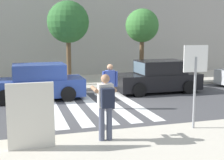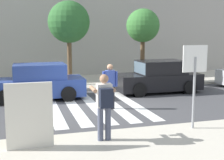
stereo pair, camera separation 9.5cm
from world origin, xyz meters
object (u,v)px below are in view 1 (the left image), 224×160
(stop_sign, at_px, (195,68))
(pedestrian_crossing, at_px, (110,84))
(parked_car_black, at_px, (158,77))
(advertising_board, at_px, (31,116))
(street_tree_center, at_px, (68,22))
(parked_car_blue, at_px, (37,83))
(street_tree_east, at_px, (142,26))
(photographer_with_backpack, at_px, (106,102))

(stop_sign, bearing_deg, pedestrian_crossing, 114.24)
(stop_sign, distance_m, parked_car_black, 6.34)
(advertising_board, bearing_deg, street_tree_center, 75.46)
(stop_sign, bearing_deg, street_tree_center, 104.57)
(parked_car_blue, distance_m, street_tree_center, 4.21)
(stop_sign, height_order, parked_car_blue, stop_sign)
(stop_sign, height_order, street_tree_east, street_tree_east)
(street_tree_east, bearing_deg, street_tree_center, 172.79)
(stop_sign, distance_m, photographer_with_backpack, 2.85)
(stop_sign, relative_size, street_tree_east, 0.60)
(parked_car_blue, bearing_deg, pedestrian_crossing, -45.52)
(parked_car_black, xyz_separation_m, street_tree_east, (0.02, 2.18, 2.50))
(stop_sign, xyz_separation_m, parked_car_blue, (-4.09, 6.01, -1.16))
(photographer_with_backpack, bearing_deg, stop_sign, 6.32)
(pedestrian_crossing, height_order, parked_car_black, pedestrian_crossing)
(photographer_with_backpack, xyz_separation_m, advertising_board, (-1.85, -0.01, -0.23))
(pedestrian_crossing, distance_m, street_tree_center, 5.86)
(photographer_with_backpack, bearing_deg, parked_car_black, 55.06)
(stop_sign, xyz_separation_m, parked_car_black, (1.67, 6.01, -1.16))
(parked_car_blue, distance_m, advertising_board, 6.35)
(parked_car_blue, distance_m, street_tree_east, 6.66)
(photographer_with_backpack, relative_size, advertising_board, 1.08)
(parked_car_black, relative_size, street_tree_east, 1.02)
(parked_car_blue, distance_m, parked_car_black, 5.76)
(parked_car_black, relative_size, street_tree_center, 0.93)
(pedestrian_crossing, bearing_deg, parked_car_black, 39.06)
(pedestrian_crossing, bearing_deg, parked_car_blue, 134.48)
(parked_car_blue, bearing_deg, stop_sign, -55.76)
(stop_sign, distance_m, pedestrian_crossing, 3.85)
(parked_car_black, bearing_deg, street_tree_east, 89.58)
(pedestrian_crossing, xyz_separation_m, street_tree_east, (3.22, 4.78, 2.25))
(parked_car_blue, relative_size, parked_car_black, 1.00)
(photographer_with_backpack, distance_m, street_tree_center, 9.28)
(parked_car_black, distance_m, street_tree_center, 5.46)
(advertising_board, bearing_deg, parked_car_black, 45.28)
(street_tree_center, distance_m, street_tree_east, 3.98)
(pedestrian_crossing, xyz_separation_m, parked_car_black, (3.21, 2.60, -0.25))
(parked_car_blue, height_order, advertising_board, advertising_board)
(parked_car_blue, bearing_deg, street_tree_east, 20.67)
(stop_sign, bearing_deg, advertising_board, -176.06)
(photographer_with_backpack, bearing_deg, street_tree_east, 62.47)
(parked_car_black, height_order, advertising_board, advertising_board)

